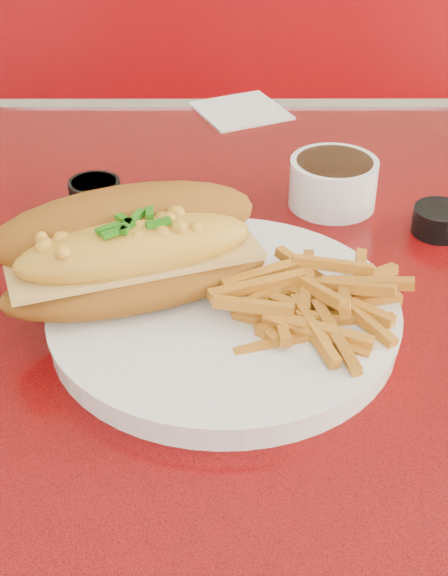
{
  "coord_description": "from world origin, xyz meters",
  "views": [
    {
      "loc": [
        -0.07,
        -0.65,
        1.19
      ],
      "look_at": [
        -0.07,
        -0.11,
        0.81
      ],
      "focal_mm": 50.0,
      "sensor_mm": 36.0,
      "label": 1
    }
  ],
  "objects_px": {
    "diner_table": "(288,386)",
    "sauce_cup_left": "(95,192)",
    "gravy_ramekin": "(333,181)",
    "dinner_plate": "(224,315)",
    "fork": "(309,301)",
    "mac_hoagie": "(132,251)",
    "booth_bench_far": "(256,247)",
    "sauce_cup_right": "(440,219)"
  },
  "relations": [
    {
      "from": "mac_hoagie",
      "to": "fork",
      "type": "relative_size",
      "value": 1.89
    },
    {
      "from": "diner_table",
      "to": "gravy_ramekin",
      "type": "bearing_deg",
      "value": 67.1
    },
    {
      "from": "booth_bench_far",
      "to": "sauce_cup_right",
      "type": "relative_size",
      "value": 16.64
    },
    {
      "from": "dinner_plate",
      "to": "gravy_ramekin",
      "type": "bearing_deg",
      "value": 61.91
    },
    {
      "from": "booth_bench_far",
      "to": "sauce_cup_left",
      "type": "distance_m",
      "value": 0.88
    },
    {
      "from": "gravy_ramekin",
      "to": "sauce_cup_left",
      "type": "distance_m",
      "value": 0.25
    },
    {
      "from": "gravy_ramekin",
      "to": "booth_bench_far",
      "type": "bearing_deg",
      "value": 93.87
    },
    {
      "from": "diner_table",
      "to": "mac_hoagie",
      "type": "height_order",
      "value": "mac_hoagie"
    },
    {
      "from": "diner_table",
      "to": "fork",
      "type": "height_order",
      "value": "fork"
    },
    {
      "from": "diner_table",
      "to": "booth_bench_far",
      "type": "height_order",
      "value": "booth_bench_far"
    },
    {
      "from": "sauce_cup_left",
      "to": "diner_table",
      "type": "bearing_deg",
      "value": -28.4
    },
    {
      "from": "gravy_ramekin",
      "to": "sauce_cup_left",
      "type": "relative_size",
      "value": 1.87
    },
    {
      "from": "gravy_ramekin",
      "to": "mac_hoagie",
      "type": "bearing_deg",
      "value": -134.21
    },
    {
      "from": "gravy_ramekin",
      "to": "sauce_cup_left",
      "type": "height_order",
      "value": "gravy_ramekin"
    },
    {
      "from": "fork",
      "to": "gravy_ramekin",
      "type": "bearing_deg",
      "value": -12.52
    },
    {
      "from": "diner_table",
      "to": "sauce_cup_right",
      "type": "xyz_separation_m",
      "value": [
        0.15,
        0.05,
        0.18
      ]
    },
    {
      "from": "fork",
      "to": "sauce_cup_right",
      "type": "xyz_separation_m",
      "value": [
        0.15,
        0.15,
        -0.01
      ]
    },
    {
      "from": "sauce_cup_left",
      "to": "sauce_cup_right",
      "type": "relative_size",
      "value": 0.87
    },
    {
      "from": "booth_bench_far",
      "to": "gravy_ramekin",
      "type": "xyz_separation_m",
      "value": [
        0.05,
        -0.7,
        0.51
      ]
    },
    {
      "from": "diner_table",
      "to": "booth_bench_far",
      "type": "relative_size",
      "value": 1.03
    },
    {
      "from": "booth_bench_far",
      "to": "fork",
      "type": "xyz_separation_m",
      "value": [
        0.0,
        -0.91,
        0.5
      ]
    },
    {
      "from": "fork",
      "to": "sauce_cup_left",
      "type": "distance_m",
      "value": 0.3
    },
    {
      "from": "fork",
      "to": "sauce_cup_left",
      "type": "bearing_deg",
      "value": 44.36
    },
    {
      "from": "diner_table",
      "to": "fork",
      "type": "relative_size",
      "value": 9.22
    },
    {
      "from": "gravy_ramekin",
      "to": "dinner_plate",
      "type": "bearing_deg",
      "value": -118.09
    },
    {
      "from": "diner_table",
      "to": "gravy_ramekin",
      "type": "distance_m",
      "value": 0.22
    },
    {
      "from": "booth_bench_far",
      "to": "fork",
      "type": "height_order",
      "value": "booth_bench_far"
    },
    {
      "from": "mac_hoagie",
      "to": "fork",
      "type": "height_order",
      "value": "mac_hoagie"
    },
    {
      "from": "sauce_cup_left",
      "to": "dinner_plate",
      "type": "bearing_deg",
      "value": -57.69
    },
    {
      "from": "diner_table",
      "to": "booth_bench_far",
      "type": "distance_m",
      "value": 0.87
    },
    {
      "from": "dinner_plate",
      "to": "gravy_ramekin",
      "type": "relative_size",
      "value": 3.05
    },
    {
      "from": "dinner_plate",
      "to": "mac_hoagie",
      "type": "height_order",
      "value": "mac_hoagie"
    },
    {
      "from": "diner_table",
      "to": "sauce_cup_left",
      "type": "bearing_deg",
      "value": 151.6
    },
    {
      "from": "booth_bench_far",
      "to": "mac_hoagie",
      "type": "xyz_separation_m",
      "value": [
        -0.15,
        -0.9,
        0.55
      ]
    },
    {
      "from": "dinner_plate",
      "to": "gravy_ramekin",
      "type": "height_order",
      "value": "gravy_ramekin"
    },
    {
      "from": "dinner_plate",
      "to": "fork",
      "type": "height_order",
      "value": "dinner_plate"
    },
    {
      "from": "dinner_plate",
      "to": "sauce_cup_left",
      "type": "distance_m",
      "value": 0.26
    },
    {
      "from": "fork",
      "to": "gravy_ramekin",
      "type": "xyz_separation_m",
      "value": [
        0.04,
        0.21,
        0.01
      ]
    },
    {
      "from": "gravy_ramekin",
      "to": "sauce_cup_left",
      "type": "xyz_separation_m",
      "value": [
        -0.25,
        0.0,
        -0.01
      ]
    },
    {
      "from": "dinner_plate",
      "to": "mac_hoagie",
      "type": "xyz_separation_m",
      "value": [
        -0.08,
        0.02,
        0.05
      ]
    },
    {
      "from": "sauce_cup_right",
      "to": "dinner_plate",
      "type": "bearing_deg",
      "value": -143.99
    },
    {
      "from": "diner_table",
      "to": "mac_hoagie",
      "type": "distance_m",
      "value": 0.28
    }
  ]
}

